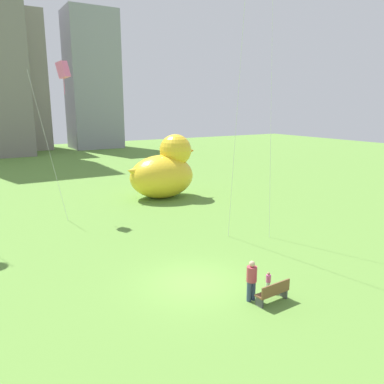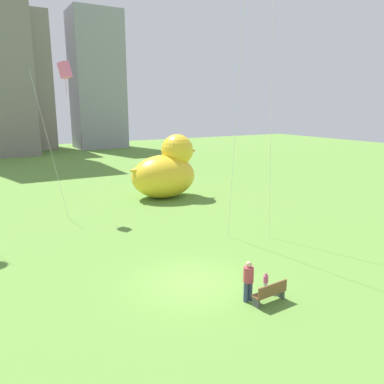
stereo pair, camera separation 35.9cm
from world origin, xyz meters
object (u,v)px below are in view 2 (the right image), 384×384
at_px(giant_inflatable_duck, 166,171).
at_px(park_bench, 270,292).
at_px(person_child, 266,281).
at_px(person_adult, 248,279).
at_px(kite_pink, 65,71).

bearing_deg(giant_inflatable_duck, park_bench, -103.84).
relative_size(park_bench, person_child, 1.79).
xyz_separation_m(park_bench, person_adult, (-0.66, 0.61, 0.49)).
relative_size(person_child, giant_inflatable_duck, 0.13).
distance_m(person_adult, kite_pink, 20.28).
bearing_deg(park_bench, giant_inflatable_duck, 76.16).
bearing_deg(giant_inflatable_duck, person_child, -102.97).
distance_m(person_child, kite_pink, 20.47).
height_order(person_child, giant_inflatable_duck, giant_inflatable_duck).
bearing_deg(person_adult, giant_inflatable_duck, 73.79).
bearing_deg(person_adult, park_bench, -42.87).
relative_size(giant_inflatable_duck, kite_pink, 0.60).
bearing_deg(park_bench, person_adult, 137.13).
relative_size(park_bench, kite_pink, 0.14).
distance_m(person_adult, giant_inflatable_duck, 19.05).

